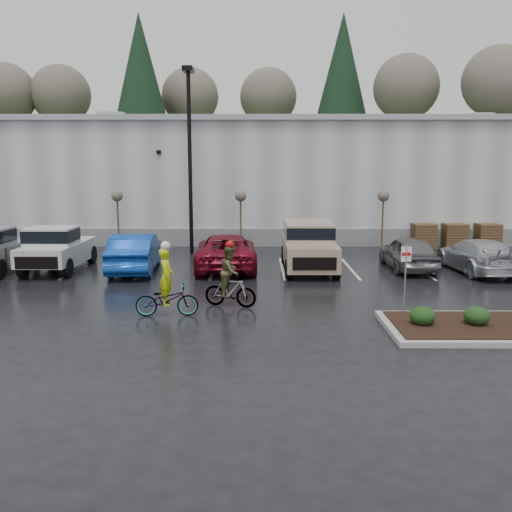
{
  "coord_description": "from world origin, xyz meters",
  "views": [
    {
      "loc": [
        -0.55,
        -15.52,
        4.58
      ],
      "look_at": [
        -0.64,
        3.64,
        1.3
      ],
      "focal_mm": 38.0,
      "sensor_mm": 36.0,
      "label": 1
    }
  ],
  "objects_px": {
    "car_far_silver": "(477,255)",
    "cyclist_olive": "(230,283)",
    "pickup_white": "(60,247)",
    "suv_tan": "(309,247)",
    "sapling_mid": "(241,199)",
    "fire_lane_sign": "(405,272)",
    "pallet_stack_b": "(454,236)",
    "cyclist_hivis": "(167,293)",
    "lamppost": "(190,141)",
    "sapling_east": "(383,199)",
    "pallet_stack_a": "(423,236)",
    "pallet_stack_c": "(487,236)",
    "sapling_west": "(117,199)",
    "car_blue": "(135,252)",
    "car_grey": "(408,253)",
    "car_red": "(226,251)"
  },
  "relations": [
    {
      "from": "lamppost",
      "to": "pallet_stack_a",
      "type": "relative_size",
      "value": 6.83
    },
    {
      "from": "pallet_stack_a",
      "to": "car_blue",
      "type": "relative_size",
      "value": 0.27
    },
    {
      "from": "pallet_stack_b",
      "to": "car_red",
      "type": "height_order",
      "value": "car_red"
    },
    {
      "from": "pallet_stack_a",
      "to": "car_red",
      "type": "bearing_deg",
      "value": -150.09
    },
    {
      "from": "fire_lane_sign",
      "to": "car_red",
      "type": "bearing_deg",
      "value": 126.66
    },
    {
      "from": "car_grey",
      "to": "cyclist_olive",
      "type": "relative_size",
      "value": 2.0
    },
    {
      "from": "sapling_mid",
      "to": "fire_lane_sign",
      "type": "relative_size",
      "value": 1.45
    },
    {
      "from": "pallet_stack_a",
      "to": "sapling_mid",
      "type": "bearing_deg",
      "value": -174.29
    },
    {
      "from": "sapling_west",
      "to": "pallet_stack_c",
      "type": "height_order",
      "value": "sapling_west"
    },
    {
      "from": "lamppost",
      "to": "pallet_stack_c",
      "type": "bearing_deg",
      "value": 7.13
    },
    {
      "from": "fire_lane_sign",
      "to": "cyclist_hivis",
      "type": "xyz_separation_m",
      "value": [
        -7.13,
        0.22,
        -0.69
      ]
    },
    {
      "from": "car_far_silver",
      "to": "pickup_white",
      "type": "bearing_deg",
      "value": -5.68
    },
    {
      "from": "lamppost",
      "to": "sapling_mid",
      "type": "bearing_deg",
      "value": 21.8
    },
    {
      "from": "sapling_west",
      "to": "suv_tan",
      "type": "relative_size",
      "value": 0.63
    },
    {
      "from": "sapling_mid",
      "to": "car_far_silver",
      "type": "distance_m",
      "value": 11.93
    },
    {
      "from": "car_far_silver",
      "to": "cyclist_olive",
      "type": "distance_m",
      "value": 11.74
    },
    {
      "from": "sapling_east",
      "to": "suv_tan",
      "type": "distance_m",
      "value": 7.15
    },
    {
      "from": "sapling_east",
      "to": "pickup_white",
      "type": "relative_size",
      "value": 0.62
    },
    {
      "from": "sapling_mid",
      "to": "pallet_stack_a",
      "type": "distance_m",
      "value": 10.26
    },
    {
      "from": "pallet_stack_b",
      "to": "cyclist_olive",
      "type": "distance_m",
      "value": 17.1
    },
    {
      "from": "pickup_white",
      "to": "suv_tan",
      "type": "bearing_deg",
      "value": -0.99
    },
    {
      "from": "sapling_east",
      "to": "car_blue",
      "type": "distance_m",
      "value": 13.26
    },
    {
      "from": "car_grey",
      "to": "cyclist_hivis",
      "type": "relative_size",
      "value": 1.89
    },
    {
      "from": "fire_lane_sign",
      "to": "car_red",
      "type": "relative_size",
      "value": 0.4
    },
    {
      "from": "lamppost",
      "to": "car_red",
      "type": "distance_m",
      "value": 6.67
    },
    {
      "from": "lamppost",
      "to": "sapling_east",
      "type": "relative_size",
      "value": 2.88
    },
    {
      "from": "pallet_stack_a",
      "to": "sapling_west",
      "type": "bearing_deg",
      "value": -176.53
    },
    {
      "from": "pallet_stack_c",
      "to": "cyclist_hivis",
      "type": "height_order",
      "value": "cyclist_hivis"
    },
    {
      "from": "suv_tan",
      "to": "pickup_white",
      "type": "bearing_deg",
      "value": 179.01
    },
    {
      "from": "lamppost",
      "to": "cyclist_hivis",
      "type": "distance_m",
      "value": 12.63
    },
    {
      "from": "car_blue",
      "to": "car_grey",
      "type": "bearing_deg",
      "value": 178.19
    },
    {
      "from": "pallet_stack_c",
      "to": "cyclist_hivis",
      "type": "distance_m",
      "value": 20.48
    },
    {
      "from": "fire_lane_sign",
      "to": "cyclist_olive",
      "type": "height_order",
      "value": "fire_lane_sign"
    },
    {
      "from": "pallet_stack_b",
      "to": "cyclist_hivis",
      "type": "bearing_deg",
      "value": -134.88
    },
    {
      "from": "pallet_stack_b",
      "to": "car_far_silver",
      "type": "height_order",
      "value": "car_far_silver"
    },
    {
      "from": "sapling_mid",
      "to": "fire_lane_sign",
      "type": "xyz_separation_m",
      "value": [
        5.3,
        -12.8,
        -1.32
      ]
    },
    {
      "from": "car_far_silver",
      "to": "fire_lane_sign",
      "type": "bearing_deg",
      "value": 50.91
    },
    {
      "from": "sapling_west",
      "to": "cyclist_hivis",
      "type": "xyz_separation_m",
      "value": [
        4.67,
        -12.59,
        -2.02
      ]
    },
    {
      "from": "pallet_stack_a",
      "to": "cyclist_olive",
      "type": "height_order",
      "value": "cyclist_olive"
    },
    {
      "from": "pallet_stack_b",
      "to": "car_red",
      "type": "xyz_separation_m",
      "value": [
        -12.18,
        -6.03,
        0.09
      ]
    },
    {
      "from": "car_red",
      "to": "cyclist_olive",
      "type": "bearing_deg",
      "value": 91.81
    },
    {
      "from": "sapling_west",
      "to": "pickup_white",
      "type": "distance_m",
      "value": 5.63
    },
    {
      "from": "sapling_west",
      "to": "sapling_east",
      "type": "distance_m",
      "value": 14.0
    },
    {
      "from": "pallet_stack_c",
      "to": "fire_lane_sign",
      "type": "xyz_separation_m",
      "value": [
        -8.2,
        -13.8,
        0.73
      ]
    },
    {
      "from": "pallet_stack_b",
      "to": "cyclist_hivis",
      "type": "relative_size",
      "value": 0.59
    },
    {
      "from": "sapling_east",
      "to": "car_red",
      "type": "relative_size",
      "value": 0.58
    },
    {
      "from": "suv_tan",
      "to": "car_far_silver",
      "type": "relative_size",
      "value": 1.03
    },
    {
      "from": "pallet_stack_b",
      "to": "suv_tan",
      "type": "xyz_separation_m",
      "value": [
        -8.58,
        -6.39,
        0.35
      ]
    },
    {
      "from": "suv_tan",
      "to": "cyclist_hivis",
      "type": "distance_m",
      "value": 8.74
    },
    {
      "from": "sapling_east",
      "to": "sapling_mid",
      "type": "bearing_deg",
      "value": 180.0
    }
  ]
}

